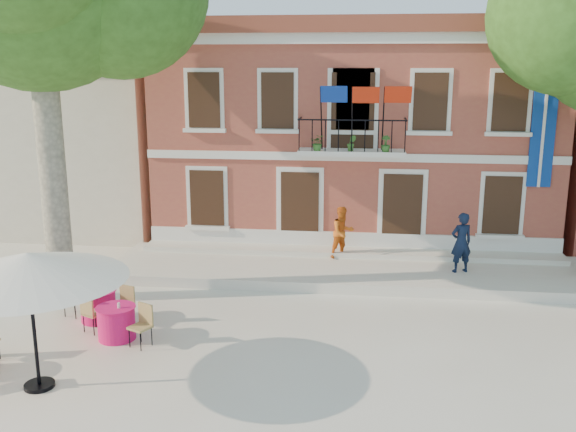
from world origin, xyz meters
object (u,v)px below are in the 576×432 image
Objects in this scene: cafe_table_1 at (116,321)px; cafe_table_3 at (98,304)px; patio_umbrella at (28,267)px; pedestrian_navy at (461,243)px; pedestrian_orange at (343,232)px.

cafe_table_1 is 1.29m from cafe_table_3.
patio_umbrella is 2.11× the size of pedestrian_navy.
patio_umbrella is 1.92× the size of cafe_table_1.
cafe_table_1 and cafe_table_3 have the same top height.
cafe_table_1 is at bearing -49.14° from cafe_table_3.
cafe_table_3 is at bearing 2.83° from pedestrian_navy.
patio_umbrella is 2.29× the size of pedestrian_orange.
patio_umbrella is 3.89m from cafe_table_3.
pedestrian_navy is 1.09× the size of pedestrian_orange.
cafe_table_3 is (-0.19, 3.32, -2.03)m from patio_umbrella.
patio_umbrella reaches higher than pedestrian_navy.
cafe_table_3 is at bearing 93.21° from patio_umbrella.
patio_umbrella reaches higher than pedestrian_orange.
pedestrian_orange is (-3.39, 0.98, -0.07)m from pedestrian_navy.
patio_umbrella is at bearing -86.79° from cafe_table_3.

